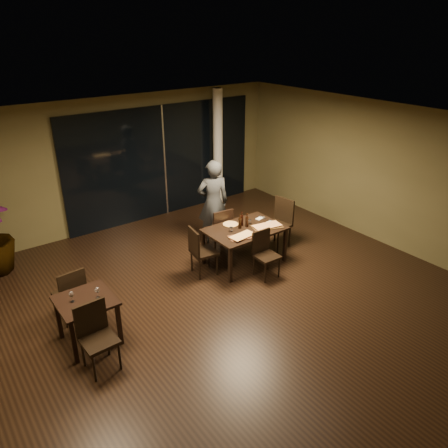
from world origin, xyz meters
TOP-DOWN VIEW (x-y plane):
  - ground at (0.00, 0.00)m, footprint 8.00×8.00m
  - wall_back at (0.00, 4.05)m, footprint 8.00×0.10m
  - wall_right at (4.05, 0.00)m, footprint 0.10×8.00m
  - ceiling at (0.00, 0.00)m, footprint 8.00×8.00m
  - window_panel at (1.00, 3.96)m, footprint 5.00×0.06m
  - column at (2.40, 3.65)m, footprint 0.24×0.24m
  - main_table at (1.00, 0.80)m, footprint 1.50×1.00m
  - side_table at (-2.40, 0.30)m, footprint 0.80×0.80m
  - chair_main_far at (0.88, 1.45)m, footprint 0.49×0.49m
  - chair_main_near at (0.99, 0.20)m, footprint 0.43×0.43m
  - chair_main_left at (0.02, 0.93)m, footprint 0.51×0.51m
  - chair_main_right at (2.07, 0.93)m, footprint 0.56×0.56m
  - chair_side_far at (-2.42, 0.94)m, footprint 0.48×0.48m
  - chair_side_near at (-2.48, -0.27)m, footprint 0.47×0.47m
  - diner at (1.02, 1.91)m, footprint 0.74×0.62m
  - pizza_board_left at (0.72, 0.53)m, footprint 0.58×0.40m
  - pizza_board_right at (1.39, 0.59)m, footprint 0.67×0.48m
  - oblong_pizza_left at (0.72, 0.53)m, footprint 0.49×0.27m
  - oblong_pizza_right at (1.39, 0.59)m, footprint 0.57×0.34m
  - round_pizza at (0.88, 1.10)m, footprint 0.30×0.30m
  - bottle_a at (0.93, 0.87)m, footprint 0.06×0.06m
  - bottle_b at (1.08, 0.84)m, footprint 0.06×0.06m
  - bottle_c at (1.04, 0.95)m, footprint 0.06×0.06m
  - tumbler_left at (0.70, 0.85)m, footprint 0.07×0.07m
  - tumbler_right at (1.21, 0.91)m, footprint 0.07×0.07m
  - napkin_near at (1.58, 0.71)m, footprint 0.19×0.11m
  - napkin_far at (1.55, 0.98)m, footprint 0.20×0.14m
  - wine_glass_a at (-2.56, 0.35)m, footprint 0.07×0.07m
  - wine_glass_b at (-2.22, 0.23)m, footprint 0.07×0.07m
  - side_napkin at (-2.31, 0.06)m, footprint 0.19×0.13m

SIDE VIEW (x-z plane):
  - ground at x=0.00m, z-range 0.00..0.00m
  - chair_main_near at x=0.99m, z-range 0.05..0.95m
  - chair_side_far at x=-2.42m, z-range 0.06..1.01m
  - chair_main_left at x=0.02m, z-range 0.06..1.03m
  - chair_main_far at x=0.88m, z-range 0.06..1.03m
  - chair_side_near at x=-2.48m, z-range 0.06..1.04m
  - chair_main_right at x=2.07m, z-range 0.06..1.12m
  - side_table at x=-2.40m, z-range 0.25..1.00m
  - main_table at x=1.00m, z-range 0.30..1.05m
  - pizza_board_left at x=0.72m, z-range 0.75..0.76m
  - pizza_board_right at x=1.39m, z-range 0.75..0.76m
  - round_pizza at x=0.88m, z-range 0.75..0.76m
  - napkin_near at x=1.58m, z-range 0.75..0.76m
  - napkin_far at x=1.55m, z-range 0.75..0.76m
  - side_napkin at x=-2.31m, z-range 0.75..0.76m
  - oblong_pizza_left at x=0.72m, z-range 0.77..0.78m
  - oblong_pizza_right at x=1.39m, z-range 0.77..0.78m
  - tumbler_right at x=1.21m, z-range 0.75..0.83m
  - tumbler_left at x=0.70m, z-range 0.75..0.84m
  - wine_glass_a at x=-2.56m, z-range 0.75..0.91m
  - wine_glass_b at x=-2.22m, z-range 0.75..0.92m
  - bottle_b at x=1.08m, z-range 0.75..1.03m
  - bottle_a at x=0.93m, z-range 0.75..1.03m
  - bottle_c at x=1.04m, z-range 0.75..1.04m
  - diner at x=1.02m, z-range 0.00..1.87m
  - window_panel at x=1.00m, z-range 0.00..2.70m
  - wall_back at x=0.00m, z-range 0.00..3.00m
  - wall_right at x=4.05m, z-range 0.00..3.00m
  - column at x=2.40m, z-range 0.00..3.00m
  - ceiling at x=0.00m, z-range 3.00..3.04m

